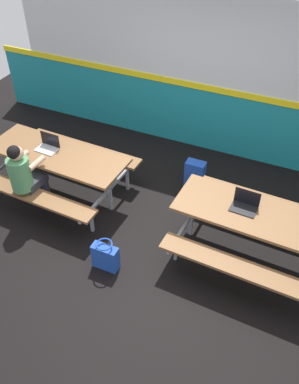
# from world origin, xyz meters

# --- Properties ---
(ground_plane) EXTENTS (10.00, 10.00, 0.02)m
(ground_plane) POSITION_xyz_m (0.00, 0.00, -0.01)
(ground_plane) COLOR black
(accent_backdrop) EXTENTS (8.00, 0.14, 2.60)m
(accent_backdrop) POSITION_xyz_m (0.00, 2.35, 1.25)
(accent_backdrop) COLOR teal
(accent_backdrop) RESTS_ON ground
(picnic_table_left) EXTENTS (2.12, 1.63, 0.74)m
(picnic_table_left) POSITION_xyz_m (-1.49, 0.24, 0.58)
(picnic_table_left) COLOR brown
(picnic_table_left) RESTS_ON ground
(picnic_table_right) EXTENTS (2.12, 1.63, 0.74)m
(picnic_table_right) POSITION_xyz_m (1.49, 0.17, 0.58)
(picnic_table_right) COLOR brown
(picnic_table_right) RESTS_ON ground
(student_nearer) EXTENTS (0.37, 0.53, 1.21)m
(student_nearer) POSITION_xyz_m (-1.65, -0.31, 0.71)
(student_nearer) COLOR #2D2D38
(student_nearer) RESTS_ON ground
(laptop_silver) EXTENTS (0.33, 0.23, 0.22)m
(laptop_silver) POSITION_xyz_m (-1.66, 0.28, 0.79)
(laptop_silver) COLOR silver
(laptop_silver) RESTS_ON picnic_table_left
(laptop_dark) EXTENTS (0.33, 0.23, 0.22)m
(laptop_dark) POSITION_xyz_m (1.28, 0.21, 0.79)
(laptop_dark) COLOR black
(laptop_dark) RESTS_ON picnic_table_right
(backpack_dark) EXTENTS (0.30, 0.22, 0.44)m
(backpack_dark) POSITION_xyz_m (0.31, 1.25, 0.22)
(backpack_dark) COLOR #1E47B2
(backpack_dark) RESTS_ON ground
(tote_bag_bright) EXTENTS (0.34, 0.21, 0.43)m
(tote_bag_bright) POSITION_xyz_m (-0.16, -0.79, 0.19)
(tote_bag_bright) COLOR #1E47B2
(tote_bag_bright) RESTS_ON ground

